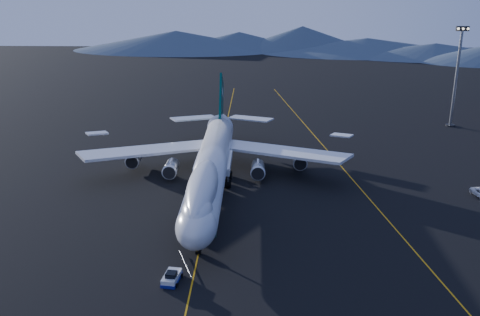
{
  "coord_description": "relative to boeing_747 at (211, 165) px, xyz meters",
  "views": [
    {
      "loc": [
        9.04,
        -102.33,
        41.69
      ],
      "look_at": [
        5.7,
        4.07,
        6.0
      ],
      "focal_mm": 40.0,
      "sensor_mm": 36.0,
      "label": 1
    }
  ],
  "objects": [
    {
      "name": "boeing_747",
      "position": [
        0.0,
        0.0,
        0.0
      ],
      "size": [
        59.62,
        72.43,
        19.37
      ],
      "color": "silver",
      "rests_on": "ground"
    },
    {
      "name": "taxiway_line_main",
      "position": [
        -0.0,
        -0.03,
        -5.8
      ],
      "size": [
        0.25,
        220.0,
        0.01
      ],
      "primitive_type": "cube",
      "color": "orange",
      "rests_on": "ground"
    },
    {
      "name": "pushback_tug",
      "position": [
        -3.0,
        -34.91,
        -5.23
      ],
      "size": [
        2.92,
        4.52,
        1.86
      ],
      "rotation": [
        0.0,
        0.0,
        -0.14
      ],
      "color": "silver",
      "rests_on": "ground"
    },
    {
      "name": "taxiway_line_side",
      "position": [
        30.0,
        9.97,
        -5.8
      ],
      "size": [
        28.08,
        198.09,
        0.01
      ],
      "primitive_type": "cube",
      "rotation": [
        0.0,
        0.0,
        0.14
      ],
      "color": "orange",
      "rests_on": "ground"
    },
    {
      "name": "ground",
      "position": [
        -0.0,
        -0.03,
        -5.81
      ],
      "size": [
        500.0,
        500.0,
        0.0
      ],
      "primitive_type": "plane",
      "color": "black",
      "rests_on": "ground"
    },
    {
      "name": "floodlight_mast",
      "position": [
        67.08,
        54.11,
        8.95
      ],
      "size": [
        3.6,
        2.7,
        29.14
      ],
      "rotation": [
        0.0,
        0.0,
        0.43
      ],
      "color": "black",
      "rests_on": "ground"
    }
  ]
}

